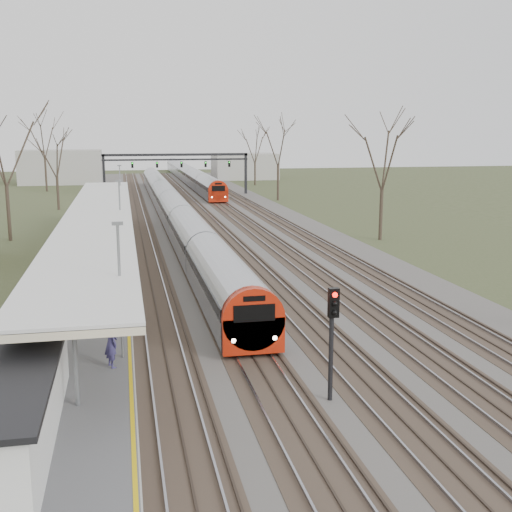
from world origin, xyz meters
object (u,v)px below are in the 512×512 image
Objects in this scene: train_near at (170,204)px; passenger at (111,343)px; train_far at (189,174)px; signal_post at (332,327)px.

passenger is (-5.58, -47.07, 0.43)m from train_near.
signal_post reaches higher than train_far.
signal_post is (1.75, -49.42, 1.25)m from train_near.
passenger is 7.74m from signal_post.
train_near is 47.40m from passenger.
train_far is 98.99m from signal_post.
train_far is 18.34× the size of signal_post.
passenger is at bearing 162.27° from signal_post.
signal_post is at bearing -93.04° from train_far.
passenger is at bearing -96.76° from train_near.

